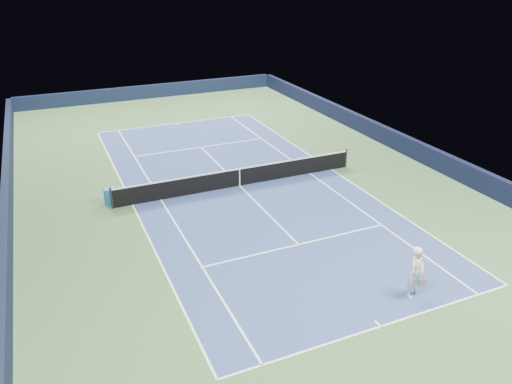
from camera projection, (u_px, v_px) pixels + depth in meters
name	position (u px, v px, depth m)	size (l,w,h in m)	color
ground	(240.00, 186.00, 25.63)	(40.00, 40.00, 0.00)	#34562F
wall_far	(151.00, 91.00, 41.85)	(22.00, 0.35, 1.10)	black
wall_right	(410.00, 147.00, 29.35)	(0.35, 40.00, 1.10)	black
wall_left	(6.00, 216.00, 21.44)	(0.35, 40.00, 1.10)	black
court_surface	(240.00, 186.00, 25.63)	(10.97, 23.77, 0.01)	navy
baseline_far	(177.00, 123.00, 35.49)	(10.97, 0.08, 0.00)	white
baseline_near	(381.00, 326.00, 15.76)	(10.97, 0.08, 0.00)	white
sideline_doubles_right	(331.00, 169.00, 27.63)	(0.08, 23.77, 0.00)	white
sideline_doubles_left	(132.00, 205.00, 23.62)	(0.08, 23.77, 0.00)	white
sideline_singles_right	(310.00, 173.00, 27.13)	(0.08, 23.77, 0.00)	white
sideline_singles_left	(161.00, 200.00, 24.12)	(0.08, 23.77, 0.00)	white
service_line_far	(201.00, 147.00, 30.94)	(8.23, 0.08, 0.00)	white
service_line_near	(299.00, 244.00, 20.31)	(8.23, 0.08, 0.00)	white
center_service_line	(240.00, 186.00, 25.62)	(0.08, 12.80, 0.00)	white
center_mark_far	(178.00, 124.00, 35.37)	(0.08, 0.30, 0.00)	white
center_mark_near	(378.00, 324.00, 15.88)	(0.08, 0.30, 0.00)	white
tennis_net	(240.00, 177.00, 25.41)	(12.90, 0.10, 1.07)	black
sponsor_cube	(110.00, 196.00, 23.57)	(0.59, 0.47, 0.82)	blue
tennis_player	(416.00, 272.00, 16.85)	(0.89, 1.36, 2.74)	white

